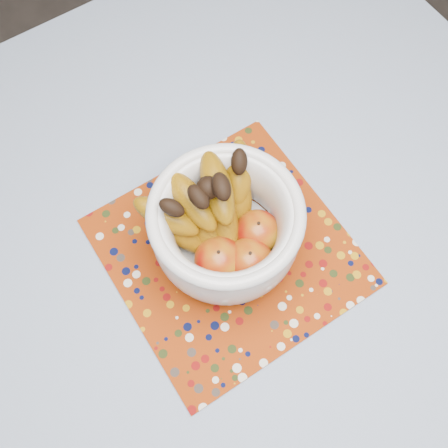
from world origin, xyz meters
name	(u,v)px	position (x,y,z in m)	size (l,w,h in m)	color
table	(236,291)	(0.00, 0.00, 0.67)	(1.20, 1.20, 0.75)	brown
tablecloth	(237,277)	(0.00, 0.00, 0.76)	(1.32, 1.32, 0.01)	slate
placemat	(228,251)	(0.01, 0.04, 0.76)	(0.37, 0.37, 0.00)	maroon
fruit_bowl	(220,222)	(0.01, 0.06, 0.85)	(0.28, 0.24, 0.20)	silver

